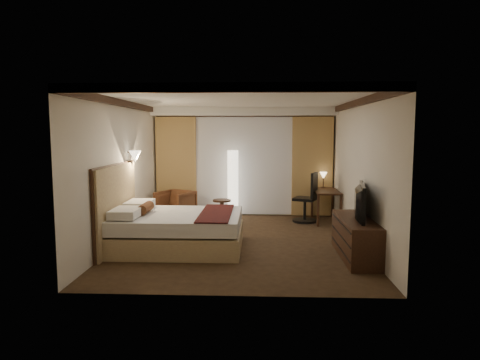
{
  "coord_description": "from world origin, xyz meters",
  "views": [
    {
      "loc": [
        0.36,
        -8.04,
        2.09
      ],
      "look_at": [
        0.0,
        0.4,
        1.15
      ],
      "focal_mm": 32.0,
      "sensor_mm": 36.0,
      "label": 1
    }
  ],
  "objects_px": {
    "armchair": "(175,204)",
    "dresser": "(356,238)",
    "side_table": "(222,210)",
    "floor_lamp": "(233,184)",
    "television": "(355,199)",
    "bed": "(179,230)",
    "office_chair": "(305,197)",
    "desk": "(326,206)"
  },
  "relations": [
    {
      "from": "bed",
      "to": "dresser",
      "type": "xyz_separation_m",
      "value": [
        3.07,
        -0.45,
        0.0
      ]
    },
    {
      "from": "dresser",
      "to": "side_table",
      "type": "bearing_deg",
      "value": 129.57
    },
    {
      "from": "bed",
      "to": "desk",
      "type": "bearing_deg",
      "value": 39.13
    },
    {
      "from": "floor_lamp",
      "to": "armchair",
      "type": "bearing_deg",
      "value": -166.43
    },
    {
      "from": "floor_lamp",
      "to": "desk",
      "type": "bearing_deg",
      "value": -9.93
    },
    {
      "from": "armchair",
      "to": "desk",
      "type": "relative_size",
      "value": 0.66
    },
    {
      "from": "floor_lamp",
      "to": "desk",
      "type": "xyz_separation_m",
      "value": [
        2.21,
        -0.39,
        -0.46
      ]
    },
    {
      "from": "desk",
      "to": "office_chair",
      "type": "distance_m",
      "value": 0.54
    },
    {
      "from": "armchair",
      "to": "office_chair",
      "type": "distance_m",
      "value": 3.09
    },
    {
      "from": "armchair",
      "to": "dresser",
      "type": "xyz_separation_m",
      "value": [
        3.62,
        -2.96,
        -0.06
      ]
    },
    {
      "from": "side_table",
      "to": "armchair",
      "type": "bearing_deg",
      "value": -176.1
    },
    {
      "from": "side_table",
      "to": "office_chair",
      "type": "bearing_deg",
      "value": -5.31
    },
    {
      "from": "dresser",
      "to": "television",
      "type": "relative_size",
      "value": 1.51
    },
    {
      "from": "bed",
      "to": "desk",
      "type": "xyz_separation_m",
      "value": [
        3.02,
        2.45,
        0.05
      ]
    },
    {
      "from": "television",
      "to": "side_table",
      "type": "bearing_deg",
      "value": 50.02
    },
    {
      "from": "floor_lamp",
      "to": "dresser",
      "type": "height_order",
      "value": "floor_lamp"
    },
    {
      "from": "bed",
      "to": "office_chair",
      "type": "distance_m",
      "value": 3.49
    },
    {
      "from": "bed",
      "to": "desk",
      "type": "relative_size",
      "value": 1.91
    },
    {
      "from": "armchair",
      "to": "floor_lamp",
      "type": "relative_size",
      "value": 0.47
    },
    {
      "from": "armchair",
      "to": "bed",
      "type": "bearing_deg",
      "value": -51.19
    },
    {
      "from": "armchair",
      "to": "television",
      "type": "xyz_separation_m",
      "value": [
        3.59,
        -2.96,
        0.6
      ]
    },
    {
      "from": "side_table",
      "to": "floor_lamp",
      "type": "distance_m",
      "value": 0.69
    },
    {
      "from": "bed",
      "to": "dresser",
      "type": "height_order",
      "value": "dresser"
    },
    {
      "from": "desk",
      "to": "side_table",
      "type": "bearing_deg",
      "value": 176.91
    },
    {
      "from": "desk",
      "to": "dresser",
      "type": "relative_size",
      "value": 0.69
    },
    {
      "from": "side_table",
      "to": "television",
      "type": "distance_m",
      "value": 3.99
    },
    {
      "from": "side_table",
      "to": "desk",
      "type": "xyz_separation_m",
      "value": [
        2.46,
        -0.13,
        0.13
      ]
    },
    {
      "from": "floor_lamp",
      "to": "television",
      "type": "height_order",
      "value": "floor_lamp"
    },
    {
      "from": "armchair",
      "to": "dresser",
      "type": "distance_m",
      "value": 4.68
    },
    {
      "from": "side_table",
      "to": "office_chair",
      "type": "distance_m",
      "value": 2.0
    },
    {
      "from": "side_table",
      "to": "dresser",
      "type": "bearing_deg",
      "value": -50.43
    },
    {
      "from": "bed",
      "to": "dresser",
      "type": "distance_m",
      "value": 3.1
    },
    {
      "from": "bed",
      "to": "armchair",
      "type": "height_order",
      "value": "armchair"
    },
    {
      "from": "armchair",
      "to": "side_table",
      "type": "xyz_separation_m",
      "value": [
        1.12,
        0.08,
        -0.15
      ]
    },
    {
      "from": "floor_lamp",
      "to": "television",
      "type": "bearing_deg",
      "value": -55.89
    },
    {
      "from": "desk",
      "to": "television",
      "type": "distance_m",
      "value": 2.97
    },
    {
      "from": "desk",
      "to": "television",
      "type": "xyz_separation_m",
      "value": [
        0.02,
        -2.9,
        0.61
      ]
    },
    {
      "from": "floor_lamp",
      "to": "television",
      "type": "xyz_separation_m",
      "value": [
        2.23,
        -3.29,
        0.15
      ]
    },
    {
      "from": "floor_lamp",
      "to": "desk",
      "type": "distance_m",
      "value": 2.29
    },
    {
      "from": "desk",
      "to": "office_chair",
      "type": "bearing_deg",
      "value": -174.22
    },
    {
      "from": "floor_lamp",
      "to": "desk",
      "type": "relative_size",
      "value": 1.42
    },
    {
      "from": "side_table",
      "to": "office_chair",
      "type": "xyz_separation_m",
      "value": [
        1.96,
        -0.18,
        0.35
      ]
    }
  ]
}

